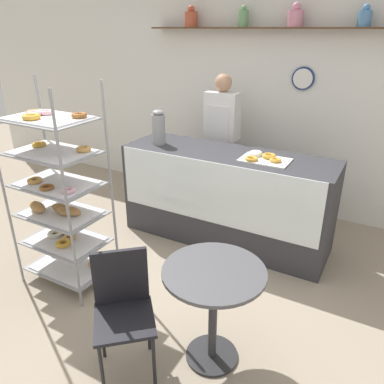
{
  "coord_description": "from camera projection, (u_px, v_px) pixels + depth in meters",
  "views": [
    {
      "loc": [
        1.45,
        -2.2,
        2.16
      ],
      "look_at": [
        0.0,
        0.4,
        0.85
      ],
      "focal_mm": 35.0,
      "sensor_mm": 36.0,
      "label": 1
    }
  ],
  "objects": [
    {
      "name": "cafe_chair",
      "position": [
        123.0,
        302.0,
        2.43
      ],
      "size": [
        0.54,
        0.54,
        0.86
      ],
      "rotation": [
        0.0,
        0.0,
        7.01
      ],
      "color": "black",
      "rests_on": "ground_plane"
    },
    {
      "name": "person_worker",
      "position": [
        222.0,
        140.0,
        4.46
      ],
      "size": [
        0.39,
        0.23,
        1.69
      ],
      "color": "#282833",
      "rests_on": "ground_plane"
    },
    {
      "name": "pastry_rack",
      "position": [
        59.0,
        198.0,
        3.2
      ],
      "size": [
        0.76,
        0.52,
        1.8
      ],
      "color": "gray",
      "rests_on": "ground_plane"
    },
    {
      "name": "coffee_carafe",
      "position": [
        159.0,
        127.0,
        4.01
      ],
      "size": [
        0.14,
        0.14,
        0.37
      ],
      "color": "gray",
      "rests_on": "display_counter"
    },
    {
      "name": "donut_tray_counter",
      "position": [
        263.0,
        157.0,
        3.59
      ],
      "size": [
        0.46,
        0.31,
        0.05
      ],
      "color": "white",
      "rests_on": "display_counter"
    },
    {
      "name": "ground_plane",
      "position": [
        170.0,
        296.0,
        3.28
      ],
      "size": [
        14.0,
        14.0,
        0.0
      ],
      "primitive_type": "plane",
      "color": "gray"
    },
    {
      "name": "display_counter",
      "position": [
        226.0,
        197.0,
        3.99
      ],
      "size": [
        2.2,
        0.68,
        1.0
      ],
      "color": "#333338",
      "rests_on": "ground_plane"
    },
    {
      "name": "cafe_table",
      "position": [
        213.0,
        294.0,
        2.46
      ],
      "size": [
        0.68,
        0.68,
        0.74
      ],
      "color": "#262628",
      "rests_on": "ground_plane"
    },
    {
      "name": "back_wall",
      "position": [
        266.0,
        99.0,
        4.53
      ],
      "size": [
        10.0,
        0.3,
        2.7
      ],
      "color": "white",
      "rests_on": "ground_plane"
    }
  ]
}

